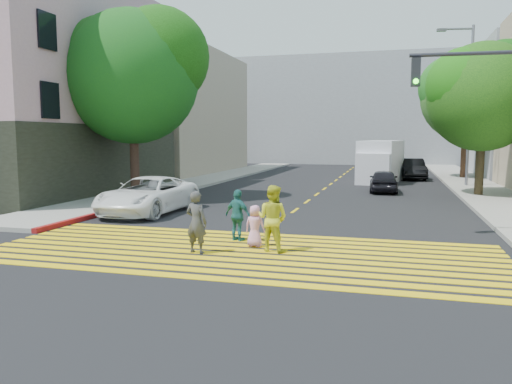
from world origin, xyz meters
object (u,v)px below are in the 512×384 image
at_px(pedestrian_man, 196,222).
at_px(white_van, 380,163).
at_px(tree_right_near, 485,91).
at_px(pedestrian_woman, 273,218).
at_px(dark_car_near, 384,181).
at_px(pedestrian_extra, 238,215).
at_px(white_sedan, 148,195).
at_px(tree_right_far, 468,92).
at_px(dark_car_parked, 412,169).
at_px(pedestrian_child, 255,226).
at_px(silver_car, 384,166).
at_px(tree_left, 134,70).
at_px(traffic_signal, 510,112).

height_order(pedestrian_man, white_van, white_van).
xyz_separation_m(tree_right_near, white_van, (-5.03, 7.35, -3.92)).
distance_m(pedestrian_woman, dark_car_near, 15.66).
distance_m(pedestrian_extra, white_sedan, 6.45).
xyz_separation_m(tree_right_far, pedestrian_extra, (-9.19, -24.59, -5.42)).
height_order(pedestrian_woman, pedestrian_extra, pedestrian_woman).
relative_size(tree_right_near, dark_car_parked, 1.73).
relative_size(pedestrian_child, dark_car_near, 0.31).
height_order(tree_right_near, dark_car_near, tree_right_near).
height_order(pedestrian_child, silver_car, silver_car).
distance_m(tree_right_near, pedestrian_woman, 16.54).
relative_size(tree_left, silver_car, 2.04).
bearing_deg(tree_right_near, tree_left, -163.02).
relative_size(pedestrian_man, white_sedan, 0.31).
xyz_separation_m(pedestrian_child, white_van, (2.75, 21.21, 0.73)).
height_order(pedestrian_extra, traffic_signal, traffic_signal).
distance_m(tree_left, white_van, 17.34).
height_order(white_sedan, dark_car_parked, dark_car_parked).
bearing_deg(tree_left, silver_car, 60.17).
bearing_deg(white_van, traffic_signal, -69.19).
relative_size(dark_car_parked, traffic_signal, 0.78).
bearing_deg(white_van, white_sedan, -108.07).
relative_size(pedestrian_extra, white_van, 0.24).
height_order(tree_right_far, dark_car_parked, tree_right_far).
bearing_deg(tree_right_far, dark_car_parked, -165.60).
bearing_deg(silver_car, pedestrian_child, 93.53).
bearing_deg(pedestrian_man, tree_right_far, -100.05).
relative_size(tree_left, pedestrian_man, 5.65).
bearing_deg(tree_right_far, tree_left, -136.13).
bearing_deg(pedestrian_child, white_van, -93.27).
distance_m(pedestrian_man, silver_car, 30.12).
xyz_separation_m(tree_left, traffic_signal, (15.13, -6.43, -2.50)).
relative_size(tree_right_far, pedestrian_extra, 6.11).
bearing_deg(white_van, tree_left, -123.35).
xyz_separation_m(tree_left, white_sedan, (2.78, -4.20, -5.46)).
xyz_separation_m(pedestrian_man, traffic_signal, (7.93, 3.61, 2.87)).
relative_size(dark_car_near, white_van, 0.60).
distance_m(tree_right_near, tree_right_far, 11.41).
bearing_deg(pedestrian_woman, tree_right_far, -92.86).
bearing_deg(white_sedan, silver_car, 72.08).
bearing_deg(tree_right_near, pedestrian_man, -121.05).
bearing_deg(traffic_signal, pedestrian_woman, -158.08).
xyz_separation_m(pedestrian_woman, dark_car_near, (2.52, 15.45, -0.25)).
distance_m(tree_left, pedestrian_extra, 12.59).
height_order(tree_right_far, white_sedan, tree_right_far).
xyz_separation_m(tree_right_near, traffic_signal, (-1.10, -11.39, -1.54)).
bearing_deg(dark_car_near, silver_car, -91.45).
bearing_deg(pedestrian_man, pedestrian_woman, -147.41).
bearing_deg(tree_right_far, dark_car_near, -118.05).
relative_size(tree_right_far, traffic_signal, 1.61).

